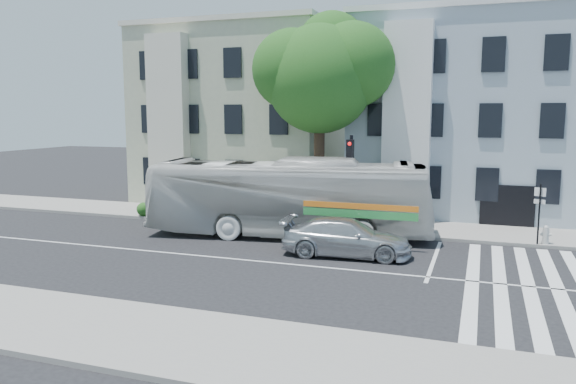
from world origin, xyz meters
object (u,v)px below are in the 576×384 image
at_px(sedan, 346,237).
at_px(bus, 289,198).
at_px(fire_hydrant, 546,234).
at_px(traffic_signal, 350,170).

bearing_deg(sedan, bus, 47.10).
bearing_deg(fire_hydrant, traffic_signal, 179.67).
relative_size(bus, fire_hydrant, 16.14).
bearing_deg(bus, sedan, -137.63).
xyz_separation_m(bus, traffic_signal, (2.56, 1.62, 1.21)).
bearing_deg(traffic_signal, fire_hydrant, 14.75).
distance_m(bus, fire_hydrant, 11.43).
bearing_deg(sedan, fire_hydrant, -65.90).
bearing_deg(bus, fire_hydrant, -91.38).
height_order(bus, fire_hydrant, bus).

